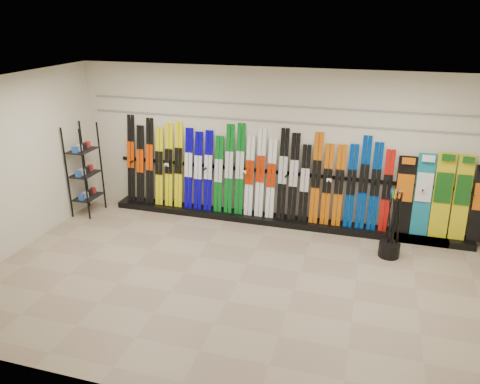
% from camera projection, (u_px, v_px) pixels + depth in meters
% --- Properties ---
extents(floor, '(8.00, 8.00, 0.00)m').
position_uv_depth(floor, '(238.00, 281.00, 7.31)').
color(floor, gray).
rests_on(floor, ground).
extents(back_wall, '(8.00, 0.00, 8.00)m').
position_uv_depth(back_wall, '(275.00, 147.00, 9.00)').
color(back_wall, beige).
rests_on(back_wall, floor).
extents(left_wall, '(0.00, 5.00, 5.00)m').
position_uv_depth(left_wall, '(9.00, 168.00, 7.81)').
color(left_wall, beige).
rests_on(left_wall, floor).
extents(ceiling, '(8.00, 8.00, 0.00)m').
position_uv_depth(ceiling, '(237.00, 87.00, 6.22)').
color(ceiling, silver).
rests_on(ceiling, back_wall).
extents(ski_rack_base, '(8.00, 0.40, 0.12)m').
position_uv_depth(ski_rack_base, '(281.00, 221.00, 9.27)').
color(ski_rack_base, black).
rests_on(ski_rack_base, floor).
extents(skis, '(5.37, 0.29, 1.83)m').
position_uv_depth(skis, '(248.00, 174.00, 9.20)').
color(skis, black).
rests_on(skis, ski_rack_base).
extents(snowboards, '(1.60, 0.24, 1.54)m').
position_uv_depth(snowboards, '(441.00, 197.00, 8.30)').
color(snowboards, black).
rests_on(snowboards, ski_rack_base).
extents(accessory_rack, '(0.40, 0.60, 1.87)m').
position_uv_depth(accessory_rack, '(85.00, 170.00, 9.47)').
color(accessory_rack, black).
rests_on(accessory_rack, floor).
extents(pole_bin, '(0.35, 0.35, 0.25)m').
position_uv_depth(pole_bin, '(389.00, 250.00, 8.02)').
color(pole_bin, black).
rests_on(pole_bin, floor).
extents(ski_poles, '(0.28, 0.27, 1.18)m').
position_uv_depth(ski_poles, '(394.00, 223.00, 7.87)').
color(ski_poles, black).
rests_on(ski_poles, pole_bin).
extents(slatwall_rail_0, '(7.60, 0.02, 0.03)m').
position_uv_depth(slatwall_rail_0, '(275.00, 122.00, 8.80)').
color(slatwall_rail_0, gray).
rests_on(slatwall_rail_0, back_wall).
extents(slatwall_rail_1, '(7.60, 0.02, 0.03)m').
position_uv_depth(slatwall_rail_1, '(276.00, 106.00, 8.69)').
color(slatwall_rail_1, gray).
rests_on(slatwall_rail_1, back_wall).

